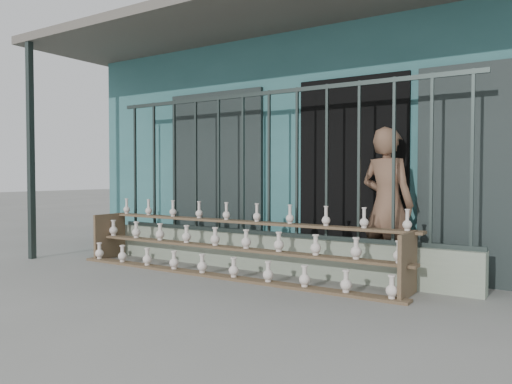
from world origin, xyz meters
The scene contains 6 objects.
ground centered at (0.00, 0.00, 0.00)m, with size 60.00×60.00×0.00m, color slate.
workshop_building centered at (0.00, 4.23, 1.62)m, with size 7.40×6.60×3.21m.
parapet_wall centered at (0.00, 1.30, 0.23)m, with size 5.00×0.20×0.45m, color gray.
security_fence centered at (0.00, 1.30, 1.35)m, with size 5.00×0.04×1.80m.
shelf_rack centered at (-0.31, 0.89, 0.36)m, with size 4.50×0.68×0.85m.
elderly_woman centered at (1.42, 1.55, 0.87)m, with size 0.64×0.42×1.74m, color brown.
Camera 1 is at (3.23, -4.00, 1.21)m, focal length 35.00 mm.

